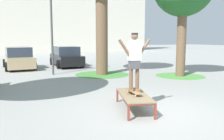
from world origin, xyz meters
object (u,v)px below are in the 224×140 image
at_px(skater, 134,58).
at_px(car_tan, 19,59).
at_px(skate_box, 134,96).
at_px(light_post, 51,7).
at_px(skateboard, 134,92).
at_px(car_black, 66,57).

height_order(skater, car_tan, skater).
relative_size(skate_box, light_post, 0.35).
height_order(skateboard, car_black, car_black).
xyz_separation_m(skate_box, light_post, (-0.72, 7.95, 3.41)).
relative_size(skate_box, car_black, 0.48).
bearing_deg(light_post, car_black, 64.84).
xyz_separation_m(car_tan, light_post, (1.57, -3.81, 3.13)).
distance_m(skateboard, skater, 0.99).
bearing_deg(skater, skateboard, -97.12).
bearing_deg(light_post, skater, -84.78).
distance_m(skate_box, car_tan, 11.98).
xyz_separation_m(skateboard, car_tan, (-2.29, 11.74, 0.15)).
relative_size(car_tan, car_black, 1.00).
bearing_deg(skate_box, skateboard, 72.07).
relative_size(car_tan, light_post, 0.73).
bearing_deg(car_black, car_tan, -179.85).
bearing_deg(light_post, skateboard, -84.78).
bearing_deg(car_tan, car_black, 0.15).
relative_size(skate_box, skateboard, 2.49).
xyz_separation_m(skate_box, car_tan, (-2.28, 11.76, 0.28)).
distance_m(skateboard, car_black, 11.80).
height_order(skater, car_black, skater).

